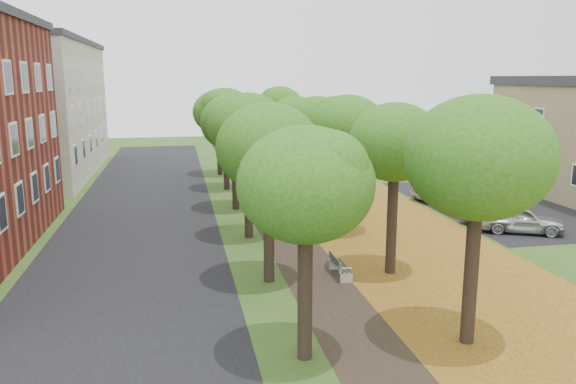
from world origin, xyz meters
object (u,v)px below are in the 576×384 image
bench (339,266)px  car_silver (520,219)px  car_grey (483,198)px  car_white (447,190)px  car_red (496,209)px

bench → car_silver: bearing=-67.5°
car_silver → car_grey: bearing=15.6°
car_white → bench: bearing=126.9°
car_red → car_grey: 2.56m
car_grey → car_white: car_grey is taller
car_grey → car_silver: bearing=180.0°
bench → car_grey: (11.18, 8.93, 0.30)m
bench → car_red: bearing=-58.1°
car_red → car_white: bearing=-20.0°
car_silver → bench: bearing=136.5°
car_grey → car_red: bearing=172.7°
bench → car_white: bearing=-40.9°
bench → car_grey: size_ratio=0.34×
car_silver → car_white: 7.70m
car_silver → car_white: size_ratio=0.93×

